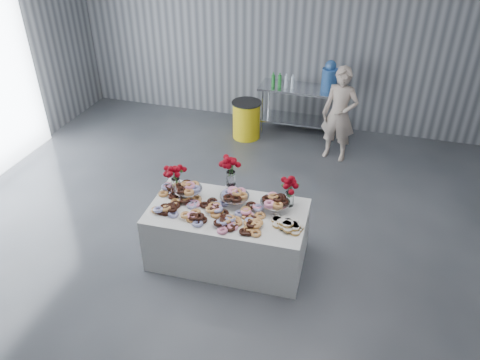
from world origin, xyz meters
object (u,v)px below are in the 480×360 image
Objects in this scene: display_table at (228,235)px; trash_barrel at (246,120)px; prep_table at (300,102)px; person at (339,115)px; water_jug at (330,77)px.

trash_barrel is at bearing 102.02° from display_table.
prep_table is at bearing 87.21° from display_table.
trash_barrel is at bearing -177.84° from person.
display_table is 2.70× the size of trash_barrel.
display_table is 1.17× the size of person.
prep_table reaches higher than display_table.
trash_barrel is (-0.70, 3.31, -0.02)m from display_table.
prep_table is (0.19, 3.81, 0.24)m from display_table.
person is (0.80, -0.79, 0.19)m from prep_table.
water_jug is 1.68m from trash_barrel.
person is at bearing -44.64° from prep_table.
person is (0.30, -0.79, -0.34)m from water_jug.
trash_barrel is (-1.69, 0.30, -0.46)m from person.
prep_table is 1.05m from trash_barrel.
person reaches higher than prep_table.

